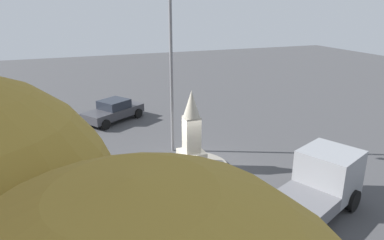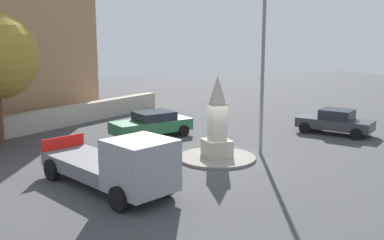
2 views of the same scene
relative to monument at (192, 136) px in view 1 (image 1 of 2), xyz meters
name	(u,v)px [view 1 (image 1 of 2)]	position (x,y,z in m)	size (l,w,h in m)	color
ground_plane	(192,168)	(0.00, 0.00, -1.66)	(80.00, 80.00, 0.00)	#424244
traffic_island	(192,167)	(0.00, 0.00, -1.60)	(3.55, 3.55, 0.12)	gray
monument	(192,136)	(0.00, 0.00, 0.00)	(1.15, 1.15, 3.69)	#B2AA99
streetlamp	(171,55)	(0.18, -2.37, 3.40)	(2.90, 0.28, 8.51)	slate
car_dark_grey_approaching	(114,111)	(2.33, -8.47, -0.94)	(4.36, 3.69, 1.43)	#38383D
car_green_parked_left	(73,190)	(5.36, 1.51, -0.92)	(2.84, 4.72, 1.42)	#2D6B42
truck_grey_parked_right	(312,190)	(-2.76, 5.10, -0.65)	(6.39, 4.28, 2.17)	gray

